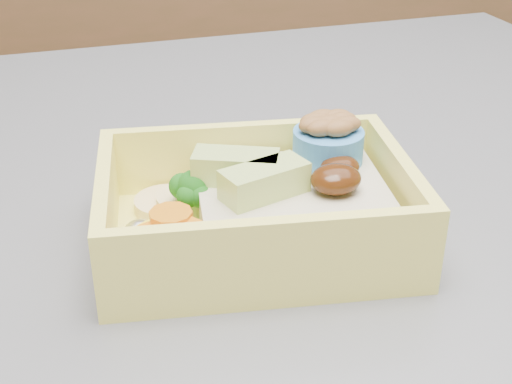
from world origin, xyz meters
name	(u,v)px	position (x,y,z in m)	size (l,w,h in m)	color
bento_box	(265,207)	(0.20, -0.10, 0.94)	(0.19, 0.15, 0.06)	#FBF167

